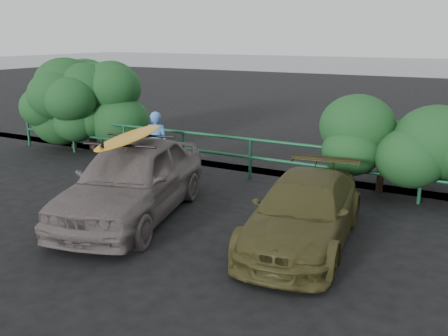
# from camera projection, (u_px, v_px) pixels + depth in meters

# --- Properties ---
(ground) EXTENTS (80.00, 80.00, 0.00)m
(ground) POSITION_uv_depth(u_px,v_px,m) (73.00, 240.00, 8.75)
(ground) COLOR black
(ocean) EXTENTS (200.00, 200.00, 0.00)m
(ocean) POSITION_uv_depth(u_px,v_px,m) (446.00, 65.00, 59.44)
(ocean) COLOR slate
(ocean) RESTS_ON ground
(guardrail) EXTENTS (14.00, 0.08, 1.04)m
(guardrail) POSITION_uv_depth(u_px,v_px,m) (215.00, 154.00, 12.84)
(guardrail) COLOR #154B2E
(guardrail) RESTS_ON ground
(shrub_left) EXTENTS (3.20, 2.40, 2.58)m
(shrub_left) POSITION_uv_depth(u_px,v_px,m) (86.00, 109.00, 15.24)
(shrub_left) COLOR #1A4920
(shrub_left) RESTS_ON ground
(shrub_right) EXTENTS (3.20, 2.40, 2.21)m
(shrub_right) POSITION_uv_depth(u_px,v_px,m) (427.00, 149.00, 10.77)
(shrub_right) COLOR #1A4920
(shrub_right) RESTS_ON ground
(sedan) EXTENTS (2.87, 4.77, 1.52)m
(sedan) POSITION_uv_depth(u_px,v_px,m) (132.00, 180.00, 9.71)
(sedan) COLOR #615756
(sedan) RESTS_ON ground
(olive_vehicle) EXTENTS (2.09, 4.11, 1.14)m
(olive_vehicle) POSITION_uv_depth(u_px,v_px,m) (304.00, 211.00, 8.51)
(olive_vehicle) COLOR #403D1C
(olive_vehicle) RESTS_ON ground
(man) EXTENTS (0.71, 0.61, 1.66)m
(man) POSITION_uv_depth(u_px,v_px,m) (156.00, 144.00, 12.57)
(man) COLOR #427AC8
(man) RESTS_ON ground
(roof_rack) EXTENTS (1.65, 1.34, 0.05)m
(roof_rack) POSITION_uv_depth(u_px,v_px,m) (130.00, 140.00, 9.50)
(roof_rack) COLOR black
(roof_rack) RESTS_ON sedan
(surfboard) EXTENTS (1.21, 2.72, 0.08)m
(surfboard) POSITION_uv_depth(u_px,v_px,m) (130.00, 137.00, 9.49)
(surfboard) COLOR orange
(surfboard) RESTS_ON roof_rack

